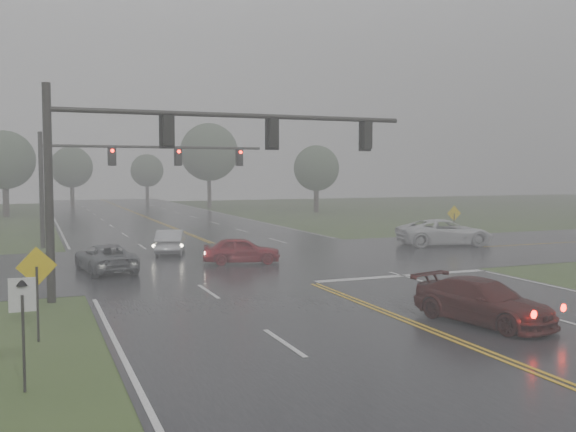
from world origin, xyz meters
name	(u,v)px	position (x,y,z in m)	size (l,w,h in m)	color
main_road	(265,265)	(0.00, 20.00, 0.00)	(18.00, 160.00, 0.02)	black
cross_street	(252,260)	(0.00, 22.00, 0.00)	(120.00, 14.00, 0.02)	black
stop_bar	(403,276)	(4.50, 14.40, 0.00)	(8.50, 0.50, 0.01)	silver
sedan_maroon	(483,324)	(2.01, 5.83, 0.00)	(1.88, 4.62, 1.34)	#390C0A
sedan_red	(242,264)	(-0.97, 20.80, 0.00)	(1.57, 3.91, 1.33)	maroon
sedan_silver	(171,254)	(-3.50, 26.10, 0.00)	(1.44, 4.14, 1.36)	#B7BAC0
car_grey	(106,272)	(-7.66, 20.61, 0.00)	(2.12, 4.59, 1.28)	#525559
pickup_white	(445,246)	(13.28, 23.57, 0.00)	(2.73, 5.93, 1.65)	silver
signal_gantry_near	(172,150)	(-5.80, 14.18, 5.46)	(14.27, 0.34, 7.77)	black
signal_gantry_far	(117,166)	(-5.75, 31.55, 5.00)	(14.11, 0.36, 7.05)	black
sign_diamond_west	(37,278)	(-10.70, 8.68, 1.77)	(1.07, 0.29, 2.63)	black
sign_arrow_white	(23,312)	(-11.01, 4.49, 1.71)	(0.54, 0.10, 2.44)	black
sign_diamond_east	(454,218)	(14.81, 24.71, 1.65)	(1.02, 0.10, 2.45)	black
tree_nw_a	(5,160)	(-13.22, 62.18, 5.82)	(6.03, 6.03, 8.86)	#30251F
tree_ne_a	(209,152)	(10.29, 69.48, 7.09)	(7.33, 7.33, 10.77)	#30251F
tree_n_mid	(72,167)	(-5.80, 78.47, 5.20)	(5.39, 5.39, 7.92)	#30251F
tree_e_near	(316,168)	(19.38, 56.60, 5.01)	(5.20, 5.20, 7.63)	#30251F
tree_n_far	(147,171)	(5.50, 87.73, 4.77)	(4.94, 4.94, 7.26)	#30251F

